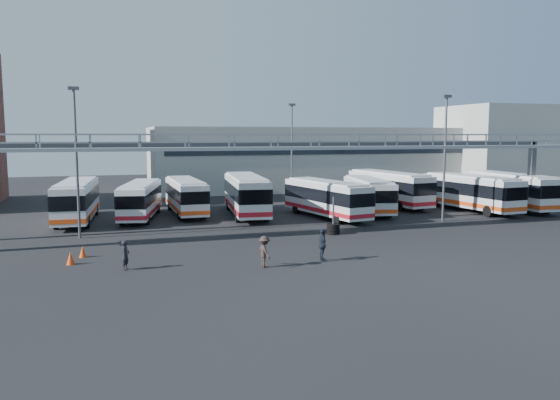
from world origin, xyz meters
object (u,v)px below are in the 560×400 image
object	(u,v)px
light_pole_mid	(445,151)
cone_left	(83,252)
light_pole_left	(76,154)
pedestrian_d	(323,245)
bus_5	(326,197)
cone_right	(70,258)
bus_8	(470,191)
bus_4	(246,193)
pedestrian_c	(265,252)
bus_9	(510,189)
light_pole_back	(292,148)
pedestrian_a	(126,255)
bus_3	(186,195)
bus_2	(140,199)
bus_7	(388,187)
tire_stack	(333,228)
bus_6	(368,194)

from	to	relation	value
light_pole_mid	cone_left	xyz separation A→B (m)	(-27.56, -5.29, -5.40)
light_pole_left	pedestrian_d	size ratio (longest dim) A/B	5.57
bus_5	cone_right	bearing A→B (deg)	-159.62
bus_8	cone_left	distance (m)	34.89
bus_4	pedestrian_c	bearing A→B (deg)	-94.63
bus_9	cone_left	world-z (taller)	bus_9
light_pole_back	pedestrian_a	bearing A→B (deg)	-125.63
bus_5	cone_left	distance (m)	21.63
light_pole_back	bus_3	xyz separation A→B (m)	(-11.51, -4.64, -3.99)
light_pole_mid	bus_2	world-z (taller)	light_pole_mid
bus_3	cone_left	bearing A→B (deg)	-118.14
bus_3	pedestrian_a	bearing A→B (deg)	-107.44
bus_2	bus_7	size ratio (longest dim) A/B	0.90
bus_8	pedestrian_a	size ratio (longest dim) A/B	7.16
bus_9	bus_4	bearing A→B (deg)	175.03
cone_right	tire_stack	bearing A→B (deg)	13.84
light_pole_left	bus_4	size ratio (longest dim) A/B	0.86
bus_6	tire_stack	distance (m)	11.86
pedestrian_d	tire_stack	distance (m)	8.55
cone_right	tire_stack	xyz separation A→B (m)	(17.27, 4.25, 0.09)
bus_9	pedestrian_c	bearing A→B (deg)	-149.08
bus_5	bus_6	world-z (taller)	bus_5
bus_5	bus_9	distance (m)	18.83
bus_5	bus_4	bearing A→B (deg)	141.53
bus_5	pedestrian_d	size ratio (longest dim) A/B	5.85
bus_4	bus_9	world-z (taller)	bus_4
pedestrian_c	light_pole_left	bearing A→B (deg)	31.03
light_pole_left	bus_5	distance (m)	20.34
light_pole_mid	cone_right	bearing A→B (deg)	-166.06
bus_4	pedestrian_a	size ratio (longest dim) A/B	7.56
light_pole_back	bus_8	distance (m)	17.88
bus_9	pedestrian_d	bearing A→B (deg)	-146.58
bus_5	pedestrian_c	distance (m)	18.27
bus_4	bus_3	bearing A→B (deg)	160.51
pedestrian_a	bus_9	bearing A→B (deg)	-45.38
pedestrian_a	light_pole_left	bearing A→B (deg)	38.76
bus_4	pedestrian_d	world-z (taller)	bus_4
bus_7	bus_8	size ratio (longest dim) A/B	1.03
bus_8	cone_left	size ratio (longest dim) A/B	17.07
bus_6	light_pole_back	bearing A→B (deg)	129.58
light_pole_mid	light_pole_back	bearing A→B (deg)	118.07
bus_9	light_pole_mid	bearing A→B (deg)	-153.55
light_pole_left	light_pole_back	world-z (taller)	same
light_pole_mid	bus_6	size ratio (longest dim) A/B	0.97
bus_9	tire_stack	bearing A→B (deg)	-158.30
light_pole_mid	cone_right	size ratio (longest dim) A/B	14.41
bus_9	tire_stack	xyz separation A→B (m)	(-21.28, -7.30, -1.44)
bus_8	pedestrian_c	xyz separation A→B (m)	(-24.11, -15.22, -1.00)
pedestrian_a	light_pole_mid	bearing A→B (deg)	-46.55
bus_7	tire_stack	distance (m)	16.88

